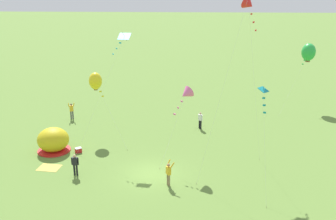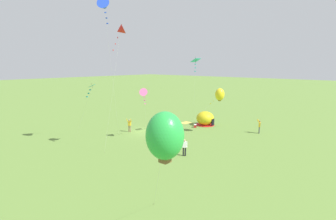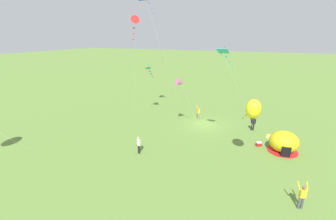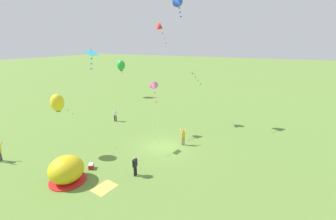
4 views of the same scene
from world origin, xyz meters
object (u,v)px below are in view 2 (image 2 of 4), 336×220
object	(u,v)px
kite_yellow	(220,94)
kite_pink	(144,93)
person_center_field	(129,125)
person_far_back	(170,118)
person_flying_kite	(259,126)
cooler_box	(195,126)
kite_green	(165,136)
kite_red	(120,30)
person_watching_sky	(184,147)
kite_cyan	(196,62)
kite_blue	(104,6)
kite_teal	(91,89)
popup_tent	(205,119)

from	to	relation	value
kite_yellow	kite_pink	xyz separation A→B (m)	(8.36, -5.45, 0.48)
person_center_field	person_far_back	size ratio (longest dim) A/B	1.10
person_flying_kite	cooler_box	bearing A→B (deg)	-70.79
cooler_box	kite_yellow	size ratio (longest dim) A/B	0.11
person_center_field	kite_yellow	bearing A→B (deg)	127.00
person_flying_kite	kite_yellow	xyz separation A→B (m)	(3.71, -4.00, 4.23)
kite_pink	kite_green	bearing A→B (deg)	48.75
person_far_back	person_flying_kite	size ratio (longest dim) A/B	0.91
person_flying_kite	kite_green	world-z (taller)	kite_green
cooler_box	kite_green	world-z (taller)	kite_green
cooler_box	kite_red	world-z (taller)	kite_red
person_watching_sky	kite_cyan	xyz separation A→B (m)	(-6.86, -3.67, 8.36)
cooler_box	kite_red	bearing A→B (deg)	2.88
person_center_field	kite_red	bearing A→B (deg)	45.32
person_watching_sky	kite_green	size ratio (longest dim) A/B	0.24
kite_green	kite_pink	world-z (taller)	kite_green
person_watching_sky	kite_blue	size ratio (longest dim) A/B	0.11
person_watching_sky	person_center_field	bearing A→B (deg)	-102.84
person_flying_kite	kite_green	size ratio (longest dim) A/B	0.26
kite_teal	kite_cyan	distance (m)	12.90
popup_tent	kite_pink	xyz separation A→B (m)	(11.36, -1.36, 4.71)
kite_teal	kite_red	distance (m)	7.49
kite_teal	kite_red	bearing A→B (deg)	99.42
person_center_field	kite_blue	world-z (taller)	kite_blue
popup_tent	kite_blue	world-z (taller)	kite_blue
kite_blue	cooler_box	bearing A→B (deg)	172.66
person_watching_sky	kite_green	distance (m)	15.96
kite_red	kite_pink	world-z (taller)	kite_red
popup_tent	kite_teal	distance (m)	18.12
kite_green	kite_blue	bearing A→B (deg)	-119.12
person_center_field	person_watching_sky	bearing A→B (deg)	77.16
cooler_box	kite_blue	size ratio (longest dim) A/B	0.04
person_center_field	person_far_back	distance (m)	7.21
person_center_field	kite_cyan	bearing A→B (deg)	118.77
person_watching_sky	person_far_back	bearing A→B (deg)	-133.46
kite_blue	kite_pink	xyz separation A→B (m)	(-4.68, 0.69, -9.24)
cooler_box	person_watching_sky	size ratio (longest dim) A/B	0.38
person_far_back	kite_green	size ratio (longest dim) A/B	0.24
kite_red	kite_pink	bearing A→B (deg)	-159.13
kite_yellow	kite_cyan	size ratio (longest dim) A/B	0.60
kite_yellow	kite_pink	bearing A→B (deg)	-33.11
cooler_box	kite_blue	xyz separation A→B (m)	(13.84, -1.78, 14.72)
person_far_back	kite_cyan	xyz separation A→B (m)	(2.86, 6.59, 8.36)
person_watching_sky	kite_blue	world-z (taller)	kite_blue
cooler_box	kite_green	xyz separation A→B (m)	(23.03, 14.73, 6.02)
popup_tent	person_center_field	xyz separation A→B (m)	(10.22, -5.48, 0.00)
kite_cyan	person_watching_sky	bearing A→B (deg)	28.13
popup_tent	cooler_box	xyz separation A→B (m)	(2.21, -0.26, -0.78)
kite_red	kite_cyan	world-z (taller)	kite_red
person_watching_sky	person_center_field	xyz separation A→B (m)	(-2.60, -11.42, 0.03)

